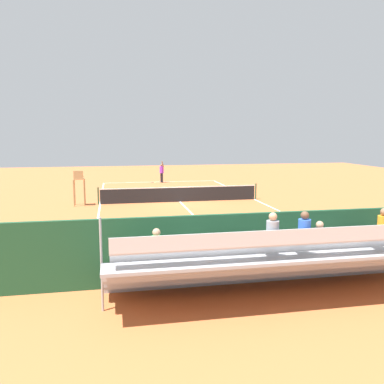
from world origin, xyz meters
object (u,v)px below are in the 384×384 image
object	(u,v)px
bleacher_stand	(277,260)
tennis_player	(162,171)
equipment_bag	(258,265)
tennis_racket	(155,182)
tennis_net	(180,194)
umpire_chair	(79,184)
courtside_bench	(303,249)
tennis_ball_near	(176,183)
tennis_ball_far	(146,188)

from	to	relation	value
bleacher_stand	tennis_player	distance (m)	25.83
equipment_bag	tennis_player	world-z (taller)	tennis_player
tennis_racket	tennis_net	bearing A→B (deg)	92.82
bleacher_stand	equipment_bag	world-z (taller)	bleacher_stand
umpire_chair	courtside_bench	xyz separation A→B (m)	(-8.10, 13.04, -0.76)
tennis_racket	courtside_bench	bearing A→B (deg)	95.78
tennis_ball_near	tennis_ball_far	bearing A→B (deg)	47.70
tennis_ball_near	tennis_ball_far	size ratio (longest dim) A/B	1.00
tennis_net	equipment_bag	size ratio (longest dim) A/B	11.44
bleacher_stand	tennis_ball_near	xyz separation A→B (m)	(-1.22, -25.30, -0.93)
tennis_ball_far	tennis_net	bearing A→B (deg)	103.17
bleacher_stand	tennis_racket	size ratio (longest dim) A/B	16.32
tennis_ball_near	tennis_ball_far	distance (m)	4.29
tennis_racket	tennis_ball_near	xyz separation A→B (m)	(-1.83, 0.72, 0.02)
equipment_bag	tennis_player	distance (m)	23.89
tennis_ball_near	tennis_racket	bearing A→B (deg)	-21.55
bleacher_stand	courtside_bench	world-z (taller)	bleacher_stand
tennis_net	equipment_bag	world-z (taller)	tennis_net
umpire_chair	equipment_bag	xyz separation A→B (m)	(-6.49, 13.16, -1.13)
tennis_ball_far	tennis_ball_near	bearing A→B (deg)	-132.30
courtside_bench	tennis_player	world-z (taller)	tennis_player
bleacher_stand	equipment_bag	distance (m)	2.12
bleacher_stand	tennis_ball_near	distance (m)	25.34
courtside_bench	tennis_player	bearing A→B (deg)	-85.65
bleacher_stand	tennis_player	world-z (taller)	bleacher_stand
courtside_bench	equipment_bag	bearing A→B (deg)	4.58
tennis_racket	tennis_ball_far	distance (m)	4.04
tennis_net	tennis_ball_near	size ratio (longest dim) A/B	156.06
tennis_net	tennis_racket	bearing A→B (deg)	-87.18
tennis_net	tennis_ball_near	world-z (taller)	tennis_net
tennis_net	tennis_ball_near	bearing A→B (deg)	-97.48
courtside_bench	tennis_ball_near	world-z (taller)	courtside_bench
tennis_net	tennis_ball_far	size ratio (longest dim) A/B	156.06
courtside_bench	tennis_ball_far	bearing A→B (deg)	-80.15
bleacher_stand	tennis_ball_far	xyz separation A→B (m)	(1.67, -22.12, -0.93)
equipment_bag	tennis_player	xyz separation A→B (m)	(0.20, -23.88, 0.84)
tennis_player	tennis_racket	xyz separation A→B (m)	(0.61, -0.19, -1.00)
courtside_bench	tennis_ball_near	distance (m)	23.23
courtside_bench	equipment_bag	world-z (taller)	courtside_bench
tennis_player	umpire_chair	bearing A→B (deg)	59.58
umpire_chair	tennis_racket	bearing A→B (deg)	-117.50
umpire_chair	tennis_ball_near	xyz separation A→B (m)	(-7.51, -10.18, -1.28)
tennis_net	bleacher_stand	distance (m)	15.36
umpire_chair	courtside_bench	world-z (taller)	umpire_chair
equipment_bag	tennis_ball_far	world-z (taller)	equipment_bag
bleacher_stand	tennis_player	size ratio (longest dim) A/B	4.70
tennis_net	courtside_bench	bearing A→B (deg)	98.13
tennis_ball_near	tennis_player	bearing A→B (deg)	-23.61
umpire_chair	tennis_ball_far	world-z (taller)	umpire_chair
equipment_bag	tennis_ball_near	distance (m)	23.37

